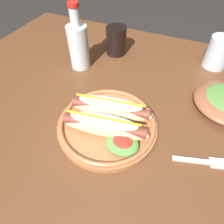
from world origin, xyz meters
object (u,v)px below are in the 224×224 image
at_px(hot_dog_plate, 108,122).
at_px(water_cup, 218,52).
at_px(soda_cup, 116,41).
at_px(fork, 203,162).
at_px(glass_bottle, 78,45).

relative_size(hot_dog_plate, water_cup, 2.46).
relative_size(hot_dog_plate, soda_cup, 2.56).
bearing_deg(soda_cup, fork, -43.87).
bearing_deg(soda_cup, glass_bottle, -121.57).
bearing_deg(soda_cup, water_cup, 9.85).
relative_size(fork, soda_cup, 1.18).
bearing_deg(fork, water_cup, 75.40).
distance_m(water_cup, glass_bottle, 0.48).
xyz_separation_m(soda_cup, water_cup, (0.36, 0.06, 0.00)).
distance_m(hot_dog_plate, water_cup, 0.48).
bearing_deg(water_cup, fork, -88.37).
distance_m(fork, water_cup, 0.42).
distance_m(soda_cup, glass_bottle, 0.16).
xyz_separation_m(water_cup, glass_bottle, (-0.44, -0.19, 0.03)).
height_order(fork, glass_bottle, glass_bottle).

